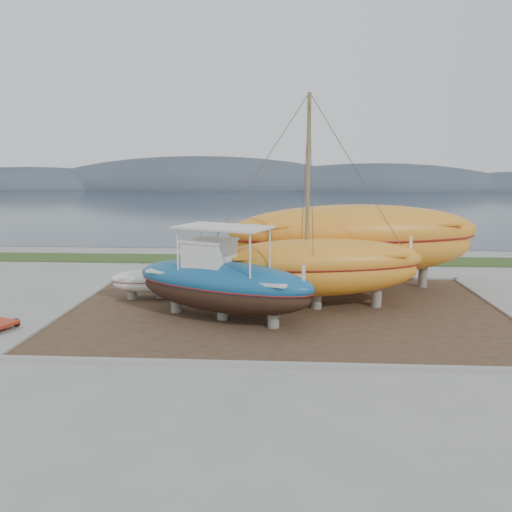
# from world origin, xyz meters

# --- Properties ---
(ground) EXTENTS (140.00, 140.00, 0.00)m
(ground) POSITION_xyz_m (0.00, 0.00, 0.00)
(ground) COLOR gray
(ground) RESTS_ON ground
(dirt_patch) EXTENTS (18.00, 12.00, 0.06)m
(dirt_patch) POSITION_xyz_m (0.00, 4.00, 0.03)
(dirt_patch) COLOR #422D1E
(dirt_patch) RESTS_ON ground
(curb_frame) EXTENTS (18.60, 12.60, 0.15)m
(curb_frame) POSITION_xyz_m (0.00, 4.00, 0.07)
(curb_frame) COLOR gray
(curb_frame) RESTS_ON ground
(grass_strip) EXTENTS (44.00, 3.00, 0.08)m
(grass_strip) POSITION_xyz_m (0.00, 15.50, 0.04)
(grass_strip) COLOR #284219
(grass_strip) RESTS_ON ground
(sea) EXTENTS (260.00, 100.00, 0.04)m
(sea) POSITION_xyz_m (0.00, 70.00, 0.00)
(sea) COLOR #1C2C39
(sea) RESTS_ON ground
(mountain_ridge) EXTENTS (200.00, 36.00, 20.00)m
(mountain_ridge) POSITION_xyz_m (0.00, 125.00, 0.00)
(mountain_ridge) COLOR #333D49
(mountain_ridge) RESTS_ON ground
(blue_caique) EXTENTS (8.03, 5.25, 3.71)m
(blue_caique) POSITION_xyz_m (-2.47, 2.45, 1.92)
(blue_caique) COLOR #165589
(blue_caique) RESTS_ON dirt_patch
(white_dinghy) EXTENTS (4.65, 2.51, 1.32)m
(white_dinghy) POSITION_xyz_m (-5.75, 5.55, 0.72)
(white_dinghy) COLOR silver
(white_dinghy) RESTS_ON dirt_patch
(orange_sailboat) EXTENTS (9.49, 4.23, 8.87)m
(orange_sailboat) POSITION_xyz_m (1.34, 4.21, 4.49)
(orange_sailboat) COLOR orange
(orange_sailboat) RESTS_ON dirt_patch
(orange_bare_hull) EXTENTS (12.83, 5.82, 4.05)m
(orange_bare_hull) POSITION_xyz_m (3.38, 7.77, 2.09)
(orange_bare_hull) COLOR orange
(orange_bare_hull) RESTS_ON dirt_patch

